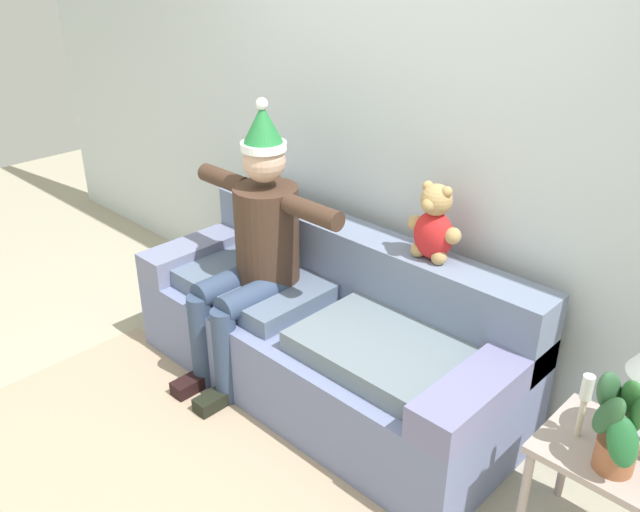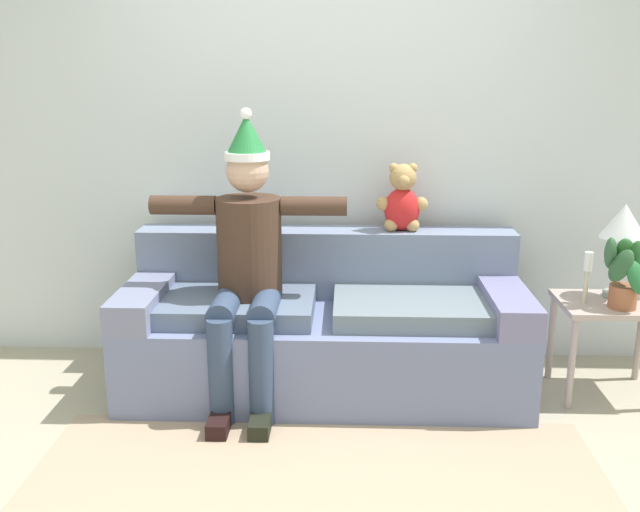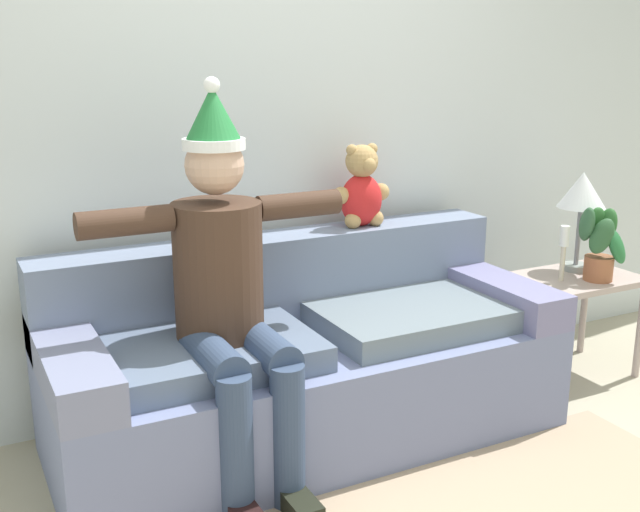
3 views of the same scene
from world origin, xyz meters
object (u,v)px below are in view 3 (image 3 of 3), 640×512
Objects in this scene: candle_short at (600,238)px; side_table at (579,291)px; table_lamp at (582,195)px; potted_plant at (601,243)px; couch at (304,361)px; candle_tall at (564,245)px; person_seated at (227,285)px; teddy_bear at (362,189)px.

side_table is at bearing -165.42° from candle_short.
table_lamp reaches higher than potted_plant.
candle_short is at bearing 14.58° from side_table.
couch is 7.77× the size of candle_tall.
teddy_bear is at bearing 27.33° from person_seated.
person_seated reaches higher than couch.
person_seated is at bearing -177.19° from candle_tall.
side_table is 1.09× the size of table_lamp.
table_lamp is at bearing 5.64° from person_seated.
potted_plant is at bearing -102.98° from table_lamp.
side_table is 0.48m from table_lamp.
person_seated is 2.07m from candle_short.
couch is at bearing -178.85° from table_lamp.
table_lamp is 0.31m from candle_tall.
side_table is at bearing -16.11° from teddy_bear.
potted_plant is 0.18m from candle_tall.
potted_plant is at bearing -136.82° from candle_short.
person_seated is 2.77× the size of side_table.
side_table is at bearing -2.10° from couch.
candle_tall is at bearing -172.59° from side_table.
couch is at bearing 179.46° from candle_short.
potted_plant reaches higher than couch.
candle_tall is at bearing -152.07° from table_lamp.
teddy_bear is at bearing 163.89° from side_table.
potted_plant is (1.53, -0.15, 0.38)m from couch.
potted_plant is (1.10, -0.42, -0.28)m from teddy_bear.
teddy_bear is at bearing 167.52° from candle_short.
candle_short is at bearing -12.48° from teddy_bear.
side_table is at bearing 93.22° from potted_plant.
teddy_bear reaches higher than candle_short.
person_seated reaches higher than candle_short.
couch reaches higher than candle_tall.
teddy_bear is 1.21m from potted_plant.
person_seated reaches higher than table_lamp.
person_seated is 3.01× the size of table_lamp.
teddy_bear reaches higher than table_lamp.
teddy_bear is 0.99× the size of potted_plant.
side_table is 0.30m from candle_tall.
candle_short is (0.11, -0.05, -0.23)m from table_lamp.
table_lamp is at bearing 77.02° from potted_plant.
potted_plant is at bearing 0.22° from person_seated.
candle_tall reaches higher than candle_short.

